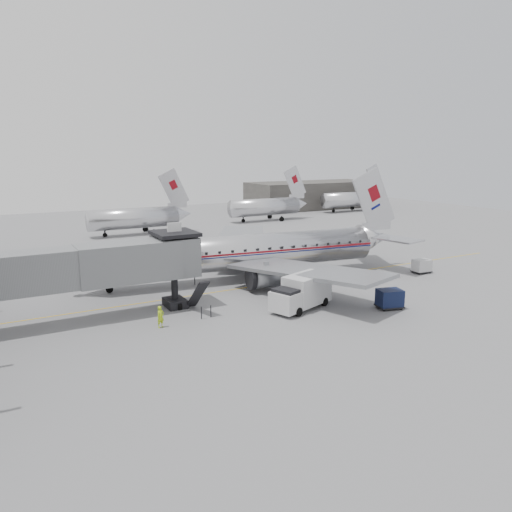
% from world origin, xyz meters
% --- Properties ---
extents(ground, '(160.00, 160.00, 0.00)m').
position_xyz_m(ground, '(0.00, 0.00, 0.00)').
color(ground, slate).
rests_on(ground, ground).
extents(hangar, '(30.00, 12.00, 6.00)m').
position_xyz_m(hangar, '(45.00, 60.00, 3.00)').
color(hangar, '#393634').
rests_on(hangar, ground).
extents(apron_line, '(60.00, 0.15, 0.01)m').
position_xyz_m(apron_line, '(3.00, 6.00, 0.01)').
color(apron_line, gold).
rests_on(apron_line, ground).
extents(jet_bridge, '(21.00, 6.20, 7.10)m').
position_xyz_m(jet_bridge, '(-16.66, 3.67, 4.18)').
color(jet_bridge, slate).
rests_on(jet_bridge, ground).
extents(distant_aircraft_near, '(16.39, 3.20, 10.26)m').
position_xyz_m(distant_aircraft_near, '(-1.79, 42.00, 2.73)').
color(distant_aircraft_near, silver).
rests_on(distant_aircraft_near, ground).
extents(distant_aircraft_mid, '(16.39, 3.20, 10.26)m').
position_xyz_m(distant_aircraft_mid, '(24.21, 46.00, 2.73)').
color(distant_aircraft_mid, silver).
rests_on(distant_aircraft_mid, ground).
extents(distant_aircraft_far, '(16.39, 3.20, 10.26)m').
position_xyz_m(distant_aircraft_far, '(48.21, 50.00, 2.73)').
color(distant_aircraft_far, silver).
rests_on(distant_aircraft_far, ground).
extents(airliner, '(35.50, 32.72, 11.25)m').
position_xyz_m(airliner, '(0.70, 8.91, 2.83)').
color(airliner, silver).
rests_on(airliner, ground).
extents(service_van, '(6.27, 4.05, 2.76)m').
position_xyz_m(service_van, '(-0.31, -2.02, 1.45)').
color(service_van, silver).
rests_on(service_van, ground).
extents(baggage_cart_navy, '(2.41, 2.07, 1.62)m').
position_xyz_m(baggage_cart_navy, '(6.17, -5.55, 0.86)').
color(baggage_cart_navy, '#0D1534').
rests_on(baggage_cart_navy, ground).
extents(baggage_cart_white, '(1.98, 1.57, 1.47)m').
position_xyz_m(baggage_cart_white, '(18.08, 2.00, 0.78)').
color(baggage_cart_white, '#BABBBD').
rests_on(baggage_cart_white, ground).
extents(ramp_worker, '(0.71, 0.59, 1.66)m').
position_xyz_m(ramp_worker, '(-12.00, -0.69, 0.83)').
color(ramp_worker, '#ACD519').
rests_on(ramp_worker, ground).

